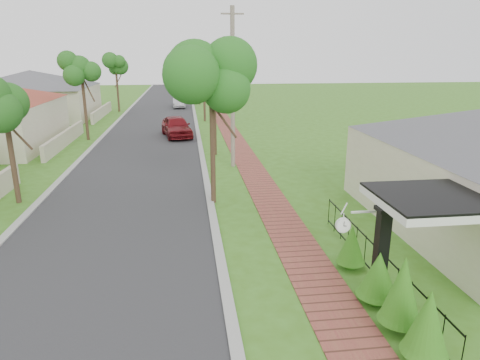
{
  "coord_description": "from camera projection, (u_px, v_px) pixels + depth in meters",
  "views": [
    {
      "loc": [
        -0.25,
        -10.36,
        6.16
      ],
      "look_at": [
        1.71,
        5.17,
        1.5
      ],
      "focal_mm": 32.0,
      "sensor_mm": 36.0,
      "label": 1
    }
  ],
  "objects": [
    {
      "name": "parked_car_white",
      "position": [
        179.0,
        102.0,
        50.17
      ],
      "size": [
        1.5,
        4.03,
        1.32
      ],
      "primitive_type": "imported",
      "rotation": [
        0.0,
        0.0,
        0.03
      ],
      "color": "silver",
      "rests_on": "ground"
    },
    {
      "name": "kerb_right",
      "position": [
        200.0,
        142.0,
        30.74
      ],
      "size": [
        0.3,
        120.0,
        0.1
      ],
      "primitive_type": "cube",
      "color": "#9E9E99",
      "rests_on": "ground"
    },
    {
      "name": "street_trees",
      "position": [
        153.0,
        73.0,
        35.53
      ],
      "size": [
        10.7,
        37.65,
        5.89
      ],
      "color": "#382619",
      "rests_on": "ground"
    },
    {
      "name": "porch_post",
      "position": [
        380.0,
        258.0,
        10.91
      ],
      "size": [
        0.48,
        0.48,
        2.52
      ],
      "color": "black",
      "rests_on": "ground"
    },
    {
      "name": "hedge_row",
      "position": [
        390.0,
        287.0,
        10.23
      ],
      "size": [
        0.93,
        4.89,
        1.96
      ],
      "color": "#2C6A15",
      "rests_on": "ground"
    },
    {
      "name": "picket_fence",
      "position": [
        375.0,
        260.0,
        12.07
      ],
      "size": [
        0.03,
        8.02,
        1.0
      ],
      "color": "black",
      "rests_on": "ground"
    },
    {
      "name": "kerb_left",
      "position": [
        95.0,
        145.0,
        29.86
      ],
      "size": [
        0.3,
        120.0,
        0.1
      ],
      "primitive_type": "cube",
      "color": "#9E9E99",
      "rests_on": "ground"
    },
    {
      "name": "near_tree",
      "position": [
        211.0,
        86.0,
        16.99
      ],
      "size": [
        2.39,
        2.39,
        6.14
      ],
      "color": "#382619",
      "rests_on": "ground"
    },
    {
      "name": "road",
      "position": [
        148.0,
        144.0,
        30.3
      ],
      "size": [
        7.0,
        120.0,
        0.02
      ],
      "primitive_type": "cube",
      "color": "#28282B",
      "rests_on": "ground"
    },
    {
      "name": "sidewalk",
      "position": [
        235.0,
        141.0,
        31.05
      ],
      "size": [
        1.5,
        120.0,
        0.03
      ],
      "primitive_type": "cube",
      "color": "brown",
      "rests_on": "ground"
    },
    {
      "name": "ground",
      "position": [
        201.0,
        289.0,
        11.64
      ],
      "size": [
        160.0,
        160.0,
        0.0
      ],
      "primitive_type": "plane",
      "color": "#3C6B19",
      "rests_on": "ground"
    },
    {
      "name": "parked_car_red",
      "position": [
        176.0,
        127.0,
        32.51
      ],
      "size": [
        2.72,
        4.91,
        1.58
      ],
      "primitive_type": "imported",
      "rotation": [
        0.0,
        0.0,
        0.19
      ],
      "color": "maroon",
      "rests_on": "ground"
    },
    {
      "name": "far_house_grey",
      "position": [
        33.0,
        94.0,
        41.51
      ],
      "size": [
        15.56,
        15.56,
        4.6
      ],
      "color": "beige",
      "rests_on": "ground"
    },
    {
      "name": "utility_pole",
      "position": [
        233.0,
        89.0,
        23.02
      ],
      "size": [
        1.2,
        0.24,
        8.5
      ],
      "color": "gray",
      "rests_on": "ground"
    },
    {
      "name": "station_clock",
      "position": [
        345.0,
        224.0,
        10.96
      ],
      "size": [
        1.05,
        0.13,
        0.56
      ],
      "color": "white",
      "rests_on": "ground"
    }
  ]
}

